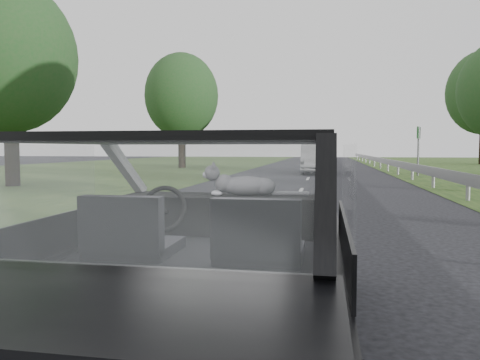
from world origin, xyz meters
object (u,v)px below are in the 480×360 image
at_px(cat, 246,185).
at_px(other_car, 316,159).
at_px(subject_car, 205,246).
at_px(highway_sign, 418,151).

xyz_separation_m(cat, other_car, (0.10, 21.84, -0.30)).
bearing_deg(subject_car, cat, 75.03).
distance_m(subject_car, cat, 0.75).
bearing_deg(highway_sign, subject_car, -85.73).
bearing_deg(other_car, subject_car, -93.44).
distance_m(other_car, highway_sign, 5.13).
bearing_deg(cat, highway_sign, 65.82).
distance_m(subject_car, highway_sign, 22.00).
xyz_separation_m(cat, highway_sign, (5.09, 20.73, 0.12)).
bearing_deg(subject_car, other_car, 89.31).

